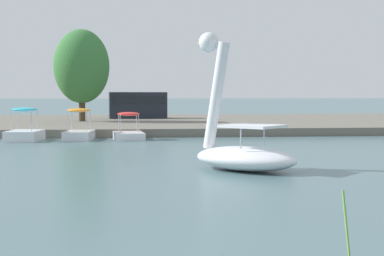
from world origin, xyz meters
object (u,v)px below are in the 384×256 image
at_px(swan_boat, 241,146).
at_px(tree_broadleaf_behind_dock, 82,66).
at_px(parked_van, 138,104).
at_px(pedal_boat_orange, 79,130).
at_px(pedal_boat_cyan, 25,132).
at_px(pedal_boat_red, 129,132).

relative_size(swan_boat, tree_broadleaf_behind_dock, 0.68).
bearing_deg(swan_boat, parked_van, 95.84).
distance_m(pedal_boat_orange, pedal_boat_cyan, 2.64).
height_order(pedal_boat_cyan, tree_broadleaf_behind_dock, tree_broadleaf_behind_dock).
distance_m(swan_boat, pedal_boat_red, 12.73).
relative_size(pedal_boat_orange, pedal_boat_cyan, 0.97).
relative_size(swan_boat, pedal_boat_orange, 1.76).
relative_size(tree_broadleaf_behind_dock, parked_van, 1.41).
bearing_deg(swan_boat, pedal_boat_orange, 115.72).
height_order(pedal_boat_red, tree_broadleaf_behind_dock, tree_broadleaf_behind_dock).
relative_size(pedal_boat_orange, parked_van, 0.55).
distance_m(tree_broadleaf_behind_dock, parked_van, 6.38).
bearing_deg(tree_broadleaf_behind_dock, swan_boat, -73.78).
bearing_deg(pedal_boat_cyan, pedal_boat_red, 3.97).
bearing_deg(pedal_boat_orange, pedal_boat_cyan, -172.08).
xyz_separation_m(pedal_boat_red, pedal_boat_orange, (-2.48, 0.01, 0.09)).
bearing_deg(pedal_boat_orange, swan_boat, -64.28).
distance_m(pedal_boat_orange, tree_broadleaf_behind_dock, 11.07).
bearing_deg(tree_broadleaf_behind_dock, pedal_boat_red, -73.09).
bearing_deg(pedal_boat_orange, tree_broadleaf_behind_dock, 93.79).
bearing_deg(parked_van, tree_broadleaf_behind_dock, -131.21).
bearing_deg(pedal_boat_red, pedal_boat_orange, 179.77).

